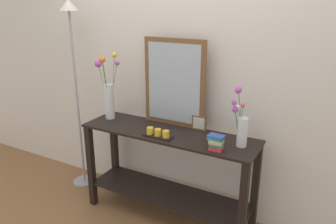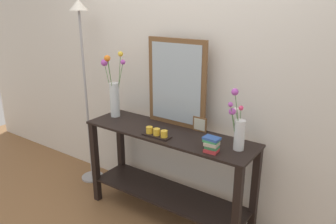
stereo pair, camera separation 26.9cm
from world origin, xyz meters
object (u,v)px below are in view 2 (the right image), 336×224
Objects in this scene: tall_vase_left at (114,91)px; vase_right at (238,128)px; console_table at (168,166)px; book_stack at (212,144)px; picture_frame_small at (200,124)px; candle_tray at (157,133)px; floor_lamp at (83,65)px; mirror_leaning at (176,83)px.

vase_right is at bearing -1.39° from tall_vase_left.
book_stack is (0.48, -0.13, 0.37)m from console_table.
vase_right is 0.45m from picture_frame_small.
vase_right is 0.67m from candle_tray.
floor_lamp is at bearing 168.85° from candle_tray.
mirror_leaning is at bearing 102.50° from console_table.
console_table is at bearing 164.98° from book_stack.
book_stack is at bearing -48.12° from picture_frame_small.
console_table is at bearing 79.74° from candle_tray.
picture_frame_small reaches higher than candle_tray.
picture_frame_small is 1.03× the size of book_stack.
mirror_leaning reaches higher than picture_frame_small.
book_stack is at bearing -15.02° from console_table.
tall_vase_left is 1.27m from vase_right.
floor_lamp is (-0.43, 0.03, 0.20)m from tall_vase_left.
mirror_leaning is at bearing 12.83° from tall_vase_left.
candle_tray is at bearing -179.91° from book_stack.
mirror_leaning is 0.71m from vase_right.
vase_right is (0.61, 0.02, 0.48)m from console_table.
vase_right reaches higher than picture_frame_small.
mirror_leaning is 0.40× the size of floor_lamp.
mirror_leaning is 0.40m from picture_frame_small.
vase_right reaches higher than candle_tray.
picture_frame_small reaches higher than console_table.
picture_frame_small reaches higher than book_stack.
vase_right is (1.26, -0.03, -0.08)m from tall_vase_left.
tall_vase_left is at bearing 178.61° from vase_right.
picture_frame_small is at bearing 159.16° from vase_right.
floor_lamp reaches higher than tall_vase_left.
vase_right is 0.25× the size of floor_lamp.
console_table is 2.01× the size of mirror_leaning.
tall_vase_left is 0.69m from candle_tray.
book_stack is (0.52, -0.31, -0.32)m from mirror_leaning.
console_table is 1.33m from floor_lamp.
vase_right is at bearing -2.16° from floor_lamp.
console_table is 0.81× the size of floor_lamp.
picture_frame_small is 0.07× the size of floor_lamp.
candle_tray is 1.91× the size of picture_frame_small.
mirror_leaning is at bearing 165.45° from vase_right.
floor_lamp reaches higher than mirror_leaning.
console_table is 0.86m from tall_vase_left.
tall_vase_left reaches higher than vase_right.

